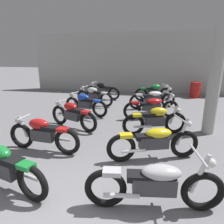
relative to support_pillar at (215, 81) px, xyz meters
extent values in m
cube|color=#B2B2AD|center=(-2.99, 6.42, 0.20)|extent=(12.65, 0.24, 3.60)
cylinder|color=#B2B2AD|center=(0.00, 0.00, 0.00)|extent=(0.36, 0.36, 3.20)
torus|color=black|center=(-3.63, -3.76, -1.27)|extent=(0.68, 0.28, 0.67)
cube|color=#38383D|center=(-4.25, -3.58, -1.17)|extent=(0.62, 0.38, 0.28)
cube|color=black|center=(-4.04, -3.64, -0.97)|extent=(0.45, 0.34, 0.10)
cube|color=#197F33|center=(-3.72, -3.73, -0.97)|extent=(0.32, 0.27, 0.08)
cylinder|color=silver|center=(-3.83, -3.56, -1.29)|extent=(0.55, 0.21, 0.07)
torus|color=black|center=(-5.00, -2.03, -1.27)|extent=(0.68, 0.17, 0.67)
torus|color=black|center=(-3.71, -2.14, -1.27)|extent=(0.68, 0.17, 0.67)
cylinder|color=silver|center=(-4.92, -2.04, -1.01)|extent=(0.25, 0.09, 0.56)
cube|color=#38383D|center=(-4.35, -2.09, -1.17)|extent=(0.59, 0.29, 0.28)
ellipsoid|color=red|center=(-4.45, -2.08, -0.89)|extent=(0.54, 0.32, 0.26)
cube|color=black|center=(-4.14, -2.10, -0.97)|extent=(0.42, 0.27, 0.10)
cube|color=red|center=(-3.81, -2.13, -0.97)|extent=(0.30, 0.22, 0.08)
cylinder|color=silver|center=(-4.86, -2.04, -0.75)|extent=(0.08, 0.48, 0.04)
sphere|color=white|center=(-5.06, -2.02, -0.87)|extent=(0.14, 0.14, 0.14)
cylinder|color=silver|center=(-3.94, -1.99, -1.29)|extent=(0.55, 0.12, 0.07)
torus|color=black|center=(-4.83, -0.16, -1.27)|extent=(0.66, 0.37, 0.67)
torus|color=black|center=(-3.64, -0.67, -1.27)|extent=(0.66, 0.37, 0.67)
cylinder|color=silver|center=(-4.76, -0.19, -1.01)|extent=(0.25, 0.16, 0.56)
cube|color=#38383D|center=(-4.24, -0.41, -1.17)|extent=(0.62, 0.45, 0.28)
ellipsoid|color=red|center=(-4.33, -0.38, -0.89)|extent=(0.59, 0.46, 0.26)
cube|color=black|center=(-4.03, -0.50, -0.97)|extent=(0.46, 0.38, 0.10)
cube|color=red|center=(-3.73, -0.63, -0.97)|extent=(0.34, 0.29, 0.08)
cylinder|color=silver|center=(-4.70, -0.21, -0.75)|extent=(0.22, 0.46, 0.04)
sphere|color=white|center=(-4.89, -0.13, -0.87)|extent=(0.14, 0.14, 0.14)
cylinder|color=silver|center=(-3.82, -0.45, -1.29)|extent=(0.53, 0.28, 0.07)
torus|color=black|center=(-4.91, 1.24, -1.27)|extent=(0.67, 0.30, 0.67)
torus|color=black|center=(-3.67, 0.86, -1.27)|extent=(0.67, 0.30, 0.67)
cylinder|color=silver|center=(-4.84, 1.22, -1.01)|extent=(0.25, 0.14, 0.56)
cube|color=#38383D|center=(-4.29, 1.05, -1.17)|extent=(0.62, 0.40, 0.28)
ellipsoid|color=blue|center=(-4.39, 1.08, -0.89)|extent=(0.58, 0.42, 0.26)
cube|color=black|center=(-4.08, 0.98, -0.97)|extent=(0.45, 0.35, 0.10)
cube|color=blue|center=(-3.77, 0.89, -0.97)|extent=(0.33, 0.27, 0.08)
cylinder|color=silver|center=(-4.78, 1.20, -0.75)|extent=(0.18, 0.47, 0.04)
sphere|color=white|center=(-4.97, 1.26, -0.87)|extent=(0.14, 0.14, 0.14)
cylinder|color=silver|center=(-3.87, 1.06, -1.29)|extent=(0.55, 0.23, 0.07)
torus|color=black|center=(-5.00, 2.81, -1.27)|extent=(0.67, 0.30, 0.67)
torus|color=black|center=(-3.76, 2.43, -1.27)|extent=(0.67, 0.30, 0.67)
cylinder|color=silver|center=(-4.93, 2.79, -1.01)|extent=(0.25, 0.14, 0.56)
cube|color=#38383D|center=(-4.38, 2.62, -1.17)|extent=(0.62, 0.40, 0.28)
ellipsoid|color=white|center=(-4.48, 2.65, -0.89)|extent=(0.58, 0.42, 0.26)
cube|color=black|center=(-4.17, 2.55, -0.97)|extent=(0.45, 0.35, 0.10)
cube|color=white|center=(-3.86, 2.46, -0.97)|extent=(0.33, 0.27, 0.08)
cylinder|color=silver|center=(-4.87, 2.77, -0.75)|extent=(0.18, 0.47, 0.04)
sphere|color=white|center=(-5.06, 2.83, -0.87)|extent=(0.14, 0.14, 0.14)
cylinder|color=silver|center=(-3.96, 2.62, -1.29)|extent=(0.55, 0.23, 0.07)
torus|color=black|center=(-4.95, 4.22, -1.27)|extent=(0.68, 0.27, 0.67)
torus|color=black|center=(-3.69, 3.90, -1.27)|extent=(0.68, 0.27, 0.67)
cylinder|color=silver|center=(-4.87, 4.20, -1.01)|extent=(0.25, 0.13, 0.56)
cube|color=#38383D|center=(-4.32, 4.06, -1.17)|extent=(0.61, 0.37, 0.28)
ellipsoid|color=black|center=(-4.42, 4.09, -0.89)|extent=(0.57, 0.40, 0.26)
cube|color=black|center=(-4.10, 4.01, -0.97)|extent=(0.45, 0.33, 0.10)
cube|color=black|center=(-3.78, 3.93, -0.97)|extent=(0.32, 0.26, 0.08)
cylinder|color=silver|center=(-4.81, 4.19, -0.75)|extent=(0.15, 0.47, 0.04)
sphere|color=white|center=(-5.01, 4.23, -0.87)|extent=(0.14, 0.14, 0.14)
cylinder|color=silver|center=(-3.90, 4.09, -1.29)|extent=(0.55, 0.20, 0.07)
torus|color=black|center=(-0.93, -3.44, -1.27)|extent=(0.68, 0.20, 0.67)
torus|color=black|center=(-2.42, -3.65, -1.27)|extent=(0.68, 0.20, 0.67)
cylinder|color=silver|center=(-1.01, -3.46, -0.96)|extent=(0.28, 0.11, 0.66)
cube|color=#38383D|center=(-1.68, -3.55, -1.17)|extent=(0.69, 0.33, 0.28)
ellipsoid|color=#B7B7BC|center=(-1.58, -3.53, -0.95)|extent=(0.64, 0.40, 0.22)
cube|color=black|center=(-1.89, -3.58, -1.03)|extent=(0.43, 0.29, 0.10)
cube|color=#B7B7BC|center=(-2.32, -3.64, -0.97)|extent=(0.31, 0.24, 0.08)
cylinder|color=silver|center=(-1.07, -3.46, -0.65)|extent=(0.13, 0.68, 0.04)
sphere|color=white|center=(-0.87, -3.44, -0.77)|extent=(0.14, 0.14, 0.14)
cylinder|color=silver|center=(-2.15, -3.75, -1.29)|extent=(0.55, 0.15, 0.07)
torus|color=black|center=(-0.96, -1.75, -1.27)|extent=(0.67, 0.32, 0.67)
torus|color=black|center=(-2.38, -2.23, -1.27)|extent=(0.67, 0.32, 0.67)
cylinder|color=silver|center=(-1.04, -1.77, -0.96)|extent=(0.28, 0.15, 0.66)
cube|color=#38383D|center=(-1.67, -1.99, -1.17)|extent=(0.70, 0.44, 0.28)
ellipsoid|color=yellow|center=(-1.58, -1.96, -0.95)|extent=(0.67, 0.50, 0.22)
cube|color=black|center=(-1.88, -2.06, -1.03)|extent=(0.46, 0.36, 0.10)
cube|color=yellow|center=(-2.29, -2.20, -0.97)|extent=(0.33, 0.28, 0.08)
cylinder|color=silver|center=(-1.09, -1.79, -0.65)|extent=(0.25, 0.66, 0.04)
sphere|color=white|center=(-0.90, -1.73, -0.77)|extent=(0.14, 0.14, 0.14)
cylinder|color=silver|center=(-2.10, -2.27, -1.29)|extent=(0.54, 0.24, 0.07)
torus|color=black|center=(-1.01, -0.26, -1.27)|extent=(0.67, 0.31, 0.67)
torus|color=black|center=(-2.25, -0.66, -1.27)|extent=(0.67, 0.31, 0.67)
cylinder|color=silver|center=(-1.09, -0.28, -1.01)|extent=(0.25, 0.14, 0.56)
cube|color=#38383D|center=(-1.63, -0.46, -1.17)|extent=(0.62, 0.40, 0.28)
ellipsoid|color=yellow|center=(-1.54, -0.43, -0.89)|extent=(0.58, 0.43, 0.26)
cube|color=black|center=(-1.84, -0.53, -0.97)|extent=(0.45, 0.35, 0.10)
cube|color=yellow|center=(-2.16, -0.63, -0.97)|extent=(0.33, 0.28, 0.08)
cylinder|color=silver|center=(-1.15, -0.30, -0.75)|extent=(0.18, 0.47, 0.04)
sphere|color=white|center=(-0.96, -0.24, -0.87)|extent=(0.14, 0.14, 0.14)
cylinder|color=silver|center=(-1.97, -0.70, -1.29)|extent=(0.55, 0.23, 0.07)
torus|color=black|center=(-1.04, 1.38, -1.27)|extent=(0.66, 0.35, 0.67)
torus|color=black|center=(-2.43, 0.84, -1.27)|extent=(0.66, 0.35, 0.67)
cylinder|color=silver|center=(-1.11, 1.35, -0.96)|extent=(0.28, 0.16, 0.66)
cube|color=#38383D|center=(-1.73, 1.11, -1.17)|extent=(0.70, 0.46, 0.28)
ellipsoid|color=red|center=(-1.64, 1.15, -0.95)|extent=(0.68, 0.52, 0.22)
cube|color=black|center=(-1.94, 1.03, -1.03)|extent=(0.46, 0.37, 0.10)
cube|color=red|center=(-2.34, 0.88, -0.97)|extent=(0.33, 0.29, 0.08)
cylinder|color=silver|center=(-1.17, 1.33, -0.65)|extent=(0.28, 0.65, 0.04)
sphere|color=white|center=(-0.98, 1.41, -0.77)|extent=(0.14, 0.14, 0.14)
cylinder|color=silver|center=(-2.15, 0.81, -1.29)|extent=(0.54, 0.26, 0.07)
torus|color=black|center=(-1.00, 2.90, -1.27)|extent=(0.66, 0.37, 0.67)
torus|color=black|center=(-2.38, 2.30, -1.27)|extent=(0.66, 0.37, 0.67)
cylinder|color=silver|center=(-1.08, 2.87, -0.96)|extent=(0.28, 0.17, 0.66)
cube|color=#38383D|center=(-1.69, 2.60, -1.17)|extent=(0.70, 0.49, 0.28)
ellipsoid|color=white|center=(-1.60, 2.64, -0.95)|extent=(0.68, 0.53, 0.22)
cube|color=black|center=(-1.89, 2.51, -1.03)|extent=(0.46, 0.38, 0.10)
cube|color=white|center=(-2.29, 2.34, -0.97)|extent=(0.34, 0.30, 0.08)
cylinder|color=silver|center=(-1.13, 2.85, -0.65)|extent=(0.31, 0.64, 0.04)
sphere|color=white|center=(-0.95, 2.93, -0.77)|extent=(0.14, 0.14, 0.14)
cylinder|color=silver|center=(-2.10, 2.28, -1.29)|extent=(0.53, 0.29, 0.07)
torus|color=black|center=(-1.03, 4.29, -1.27)|extent=(0.67, 0.30, 0.67)
torus|color=black|center=(-2.27, 3.91, -1.27)|extent=(0.67, 0.30, 0.67)
cylinder|color=silver|center=(-1.10, 4.27, -1.01)|extent=(0.25, 0.14, 0.56)
cube|color=#38383D|center=(-1.65, 4.10, -1.17)|extent=(0.62, 0.39, 0.28)
ellipsoid|color=#197F33|center=(-1.55, 4.13, -0.89)|extent=(0.58, 0.42, 0.26)
cube|color=black|center=(-1.86, 4.04, -0.97)|extent=(0.45, 0.35, 0.10)
cube|color=#197F33|center=(-2.18, 3.94, -0.97)|extent=(0.33, 0.27, 0.08)
cylinder|color=silver|center=(-1.16, 4.25, -0.75)|extent=(0.17, 0.47, 0.04)
sphere|color=white|center=(-0.97, 4.31, -0.87)|extent=(0.14, 0.14, 0.14)
cylinder|color=silver|center=(-2.00, 3.86, -1.29)|extent=(0.55, 0.23, 0.07)
cylinder|color=red|center=(0.63, 5.38, -1.18)|extent=(0.56, 0.56, 0.85)
torus|color=red|center=(0.63, 5.38, -1.01)|extent=(0.59, 0.59, 0.03)
torus|color=red|center=(0.63, 5.38, -1.35)|extent=(0.59, 0.59, 0.03)
camera|label=1|loc=(-1.81, -6.27, 0.78)|focal=32.18mm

